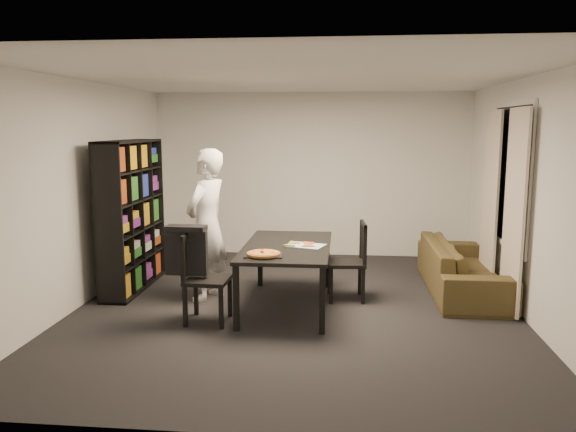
# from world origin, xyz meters

# --- Properties ---
(room) EXTENTS (5.01, 5.51, 2.61)m
(room) POSITION_xyz_m (0.00, 0.00, 1.30)
(room) COLOR black
(room) RESTS_ON ground
(window_pane) EXTENTS (0.02, 1.40, 1.60)m
(window_pane) POSITION_xyz_m (2.48, 0.60, 1.50)
(window_pane) COLOR black
(window_pane) RESTS_ON room
(window_frame) EXTENTS (0.03, 1.52, 1.72)m
(window_frame) POSITION_xyz_m (2.48, 0.60, 1.50)
(window_frame) COLOR white
(window_frame) RESTS_ON room
(curtain_left) EXTENTS (0.03, 0.70, 2.25)m
(curtain_left) POSITION_xyz_m (2.40, 0.08, 1.15)
(curtain_left) COLOR beige
(curtain_left) RESTS_ON room
(curtain_right) EXTENTS (0.03, 0.70, 2.25)m
(curtain_right) POSITION_xyz_m (2.40, 1.12, 1.15)
(curtain_right) COLOR beige
(curtain_right) RESTS_ON room
(bookshelf) EXTENTS (0.35, 1.50, 1.90)m
(bookshelf) POSITION_xyz_m (-2.16, 0.60, 0.95)
(bookshelf) COLOR black
(bookshelf) RESTS_ON room
(dining_table) EXTENTS (0.97, 1.75, 0.73)m
(dining_table) POSITION_xyz_m (-0.10, 0.02, 0.66)
(dining_table) COLOR black
(dining_table) RESTS_ON room
(chair_left) EXTENTS (0.46, 0.46, 0.96)m
(chair_left) POSITION_xyz_m (-0.99, -0.57, 0.55)
(chair_left) COLOR black
(chair_left) RESTS_ON room
(chair_right) EXTENTS (0.47, 0.47, 0.95)m
(chair_right) POSITION_xyz_m (0.66, 0.38, 0.54)
(chair_right) COLOR black
(chair_right) RESTS_ON room
(draped_jacket) EXTENTS (0.45, 0.20, 0.53)m
(draped_jacket) POSITION_xyz_m (-1.12, -0.56, 0.80)
(draped_jacket) COLOR black
(draped_jacket) RESTS_ON chair_left
(person) EXTENTS (0.63, 0.77, 1.81)m
(person) POSITION_xyz_m (-1.09, 0.23, 0.91)
(person) COLOR white
(person) RESTS_ON room
(baking_tray) EXTENTS (0.42, 0.34, 0.01)m
(baking_tray) POSITION_xyz_m (-0.30, -0.51, 0.73)
(baking_tray) COLOR black
(baking_tray) RESTS_ON dining_table
(pepperoni_pizza) EXTENTS (0.35, 0.35, 0.03)m
(pepperoni_pizza) POSITION_xyz_m (-0.29, -0.55, 0.76)
(pepperoni_pizza) COLOR #9B682D
(pepperoni_pizza) RESTS_ON dining_table
(kitchen_towel) EXTENTS (0.47, 0.41, 0.01)m
(kitchen_towel) POSITION_xyz_m (0.11, -0.00, 0.73)
(kitchen_towel) COLOR silver
(kitchen_towel) RESTS_ON dining_table
(pizza_slices) EXTENTS (0.40, 0.35, 0.01)m
(pizza_slices) POSITION_xyz_m (0.04, 0.02, 0.74)
(pizza_slices) COLOR #E28B46
(pizza_slices) RESTS_ON dining_table
(sofa) EXTENTS (0.84, 2.14, 0.63)m
(sofa) POSITION_xyz_m (2.04, 0.84, 0.31)
(sofa) COLOR #392A16
(sofa) RESTS_ON room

